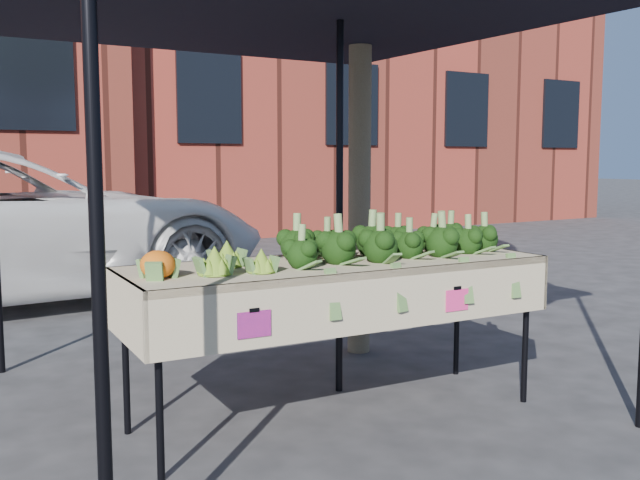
# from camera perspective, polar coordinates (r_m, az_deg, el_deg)

# --- Properties ---
(ground) EXTENTS (90.00, 90.00, 0.00)m
(ground) POSITION_cam_1_polar(r_m,az_deg,el_deg) (4.38, 3.18, -13.10)
(ground) COLOR #262629
(table) EXTENTS (2.43, 0.89, 0.90)m
(table) POSITION_cam_1_polar(r_m,az_deg,el_deg) (4.06, 1.46, -8.01)
(table) COLOR beige
(table) RESTS_ON ground
(canopy) EXTENTS (3.16, 3.16, 2.74)m
(canopy) POSITION_cam_1_polar(r_m,az_deg,el_deg) (4.29, -2.96, 5.19)
(canopy) COLOR black
(canopy) RESTS_ON ground
(broccoli_heap) EXTENTS (1.52, 0.55, 0.24)m
(broccoli_heap) POSITION_cam_1_polar(r_m,az_deg,el_deg) (4.18, 5.48, 0.31)
(broccoli_heap) COLOR black
(broccoli_heap) RESTS_ON table
(romanesco_cluster) EXTENTS (0.41, 0.45, 0.18)m
(romanesco_cluster) POSITION_cam_1_polar(r_m,az_deg,el_deg) (3.64, -7.29, -1.06)
(romanesco_cluster) COLOR #84A429
(romanesco_cluster) RESTS_ON table
(cauliflower_pair) EXTENTS (0.18, 0.18, 0.17)m
(cauliflower_pair) POSITION_cam_1_polar(r_m,az_deg,el_deg) (3.47, -12.89, -1.68)
(cauliflower_pair) COLOR orange
(cauliflower_pair) RESTS_ON table
(street_tree) EXTENTS (2.47, 2.47, 4.88)m
(street_tree) POSITION_cam_1_polar(r_m,az_deg,el_deg) (5.44, 3.27, 16.77)
(street_tree) COLOR #1E4C14
(street_tree) RESTS_ON ground
(building_right) EXTENTS (12.00, 8.00, 8.50)m
(building_right) POSITION_cam_1_polar(r_m,az_deg,el_deg) (18.65, -0.44, 15.05)
(building_right) COLOR maroon
(building_right) RESTS_ON ground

